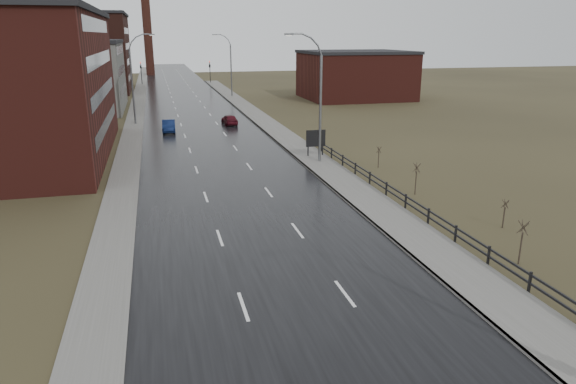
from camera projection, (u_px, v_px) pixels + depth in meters
road at (199, 124)px, 66.88m from camera, size 14.00×300.00×0.06m
sidewalk_right at (321, 164)px, 45.75m from camera, size 3.20×180.00×0.18m
curb_right at (304, 166)px, 45.39m from camera, size 0.16×180.00×0.18m
sidewalk_left at (134, 127)px, 64.91m from camera, size 2.40×260.00×0.12m
warehouse_mid at (67, 76)px, 77.73m from camera, size 16.32×20.40×10.50m
warehouse_far at (61, 53)px, 103.59m from camera, size 26.52×24.48×15.50m
building_right at (355, 75)px, 93.22m from camera, size 18.36×16.32×8.50m
smokestack at (147, 19)px, 144.27m from camera, size 2.70×2.70×30.70m
streetlight_right_mid at (317, 98)px, 44.97m from camera, size 3.36×0.28×11.35m
streetlight_left at (134, 79)px, 65.19m from camera, size 3.36×0.28×11.35m
streetlight_right_far at (229, 65)px, 94.98m from camera, size 3.36×0.28×11.35m
guardrail at (434, 218)px, 30.52m from camera, size 0.10×53.05×1.10m
shrub_c at (521, 241)px, 25.70m from camera, size 0.55×0.58×2.33m
shrub_d at (504, 213)px, 30.70m from camera, size 0.43×0.45×1.78m
shrub_e at (416, 178)px, 37.11m from camera, size 0.56×0.59×2.35m
shrub_f at (379, 156)px, 44.81m from camera, size 0.45×0.47×1.87m
billboard at (316, 139)px, 48.34m from camera, size 1.90×0.17×2.63m
traffic_light_left at (141, 65)px, 119.20m from camera, size 0.58×2.73×5.30m
traffic_light_right at (210, 64)px, 123.01m from camera, size 0.58×2.73×5.30m
car_near at (169, 126)px, 61.34m from camera, size 1.64×4.32×1.41m
car_far at (230, 120)px, 66.23m from camera, size 1.89×4.07×1.35m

